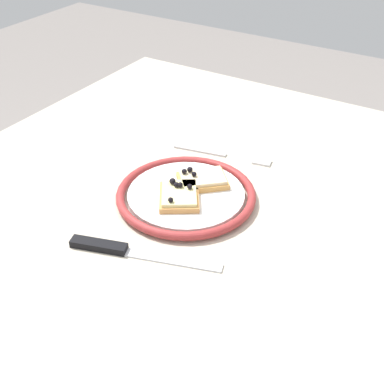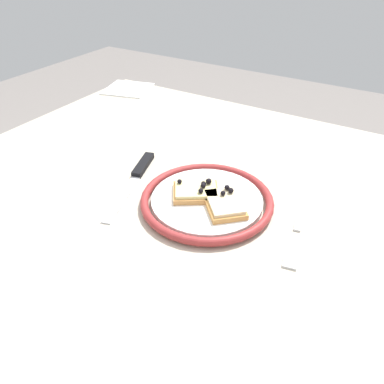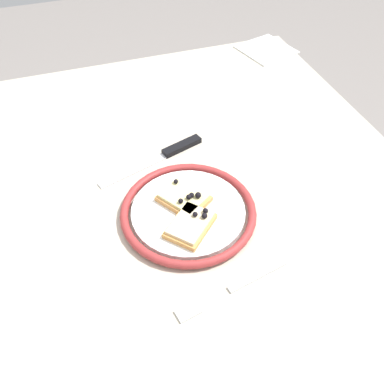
% 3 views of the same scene
% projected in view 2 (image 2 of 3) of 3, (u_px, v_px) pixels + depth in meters
% --- Properties ---
extents(dining_table, '(1.12, 0.91, 0.74)m').
position_uv_depth(dining_table, '(201.00, 229.00, 0.77)').
color(dining_table, '#BCB29E').
rests_on(dining_table, ground_plane).
extents(plate, '(0.24, 0.24, 0.02)m').
position_uv_depth(plate, '(207.00, 200.00, 0.69)').
color(plate, white).
rests_on(plate, dining_table).
extents(pizza_slice_near, '(0.11, 0.10, 0.03)m').
position_uv_depth(pizza_slice_near, '(196.00, 190.00, 0.69)').
color(pizza_slice_near, tan).
rests_on(pizza_slice_near, plate).
extents(pizza_slice_far, '(0.10, 0.10, 0.03)m').
position_uv_depth(pizza_slice_far, '(224.00, 204.00, 0.66)').
color(pizza_slice_far, tan).
rests_on(pizza_slice_far, plate).
extents(knife, '(0.09, 0.23, 0.01)m').
position_uv_depth(knife, '(138.00, 173.00, 0.78)').
color(knife, silver).
rests_on(knife, dining_table).
extents(fork, '(0.06, 0.20, 0.00)m').
position_uv_depth(fork, '(297.00, 228.00, 0.64)').
color(fork, silver).
rests_on(fork, dining_table).
extents(napkin, '(0.16, 0.16, 0.00)m').
position_uv_depth(napkin, '(128.00, 89.00, 1.19)').
color(napkin, white).
rests_on(napkin, dining_table).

